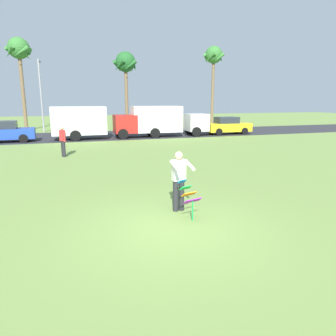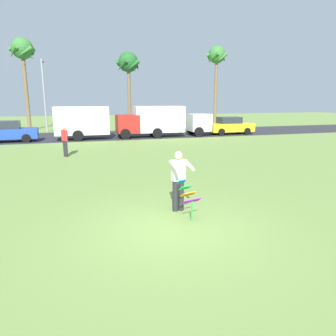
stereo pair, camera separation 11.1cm
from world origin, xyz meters
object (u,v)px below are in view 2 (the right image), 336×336
at_px(person_kite_flyer, 179,179).
at_px(palm_tree_right_near, 23,53).
at_px(parked_truck_white_box, 168,120).
at_px(parked_car_blue, 7,132).
at_px(streetlight_pole, 44,91).
at_px(parked_car_yellow, 230,126).
at_px(palm_tree_far_left, 217,59).
at_px(palm_tree_centre_far, 128,65).
at_px(kite_held, 188,195).
at_px(parked_truck_red_cab, 92,122).
at_px(person_walker_near, 65,140).

distance_m(person_kite_flyer, palm_tree_right_near, 29.30).
bearing_deg(palm_tree_right_near, parked_truck_white_box, -38.06).
relative_size(parked_car_blue, streetlight_pole, 0.61).
xyz_separation_m(parked_car_yellow, palm_tree_right_near, (-18.39, 9.66, 6.98)).
height_order(palm_tree_right_near, palm_tree_far_left, palm_tree_far_left).
relative_size(palm_tree_right_near, palm_tree_centre_far, 1.14).
height_order(kite_held, palm_tree_far_left, palm_tree_far_left).
bearing_deg(parked_car_yellow, parked_car_blue, -179.99).
bearing_deg(parked_car_yellow, parked_truck_red_cab, -180.00).
distance_m(kite_held, streetlight_pole, 26.90).
distance_m(palm_tree_right_near, streetlight_pole, 4.69).
distance_m(parked_car_blue, palm_tree_centre_far, 14.81).
distance_m(parked_truck_red_cab, palm_tree_centre_far, 10.76).
bearing_deg(streetlight_pole, parked_car_yellow, -24.62).
xyz_separation_m(palm_tree_far_left, streetlight_pole, (-20.09, -3.28, -4.15)).
relative_size(parked_truck_red_cab, palm_tree_right_near, 0.73).
relative_size(person_kite_flyer, parked_car_yellow, 0.41).
bearing_deg(kite_held, palm_tree_centre_far, 83.22).
xyz_separation_m(palm_tree_centre_far, streetlight_pole, (-8.56, -0.62, -2.74)).
xyz_separation_m(parked_car_blue, parked_car_yellow, (18.76, 0.00, 0.00)).
xyz_separation_m(person_kite_flyer, kite_held, (0.05, -0.66, -0.28)).
height_order(parked_car_blue, parked_truck_red_cab, parked_truck_red_cab).
xyz_separation_m(parked_truck_white_box, streetlight_pole, (-10.47, 7.57, 2.59)).
relative_size(parked_car_blue, parked_car_yellow, 1.01).
height_order(palm_tree_right_near, person_walker_near, palm_tree_right_near).
relative_size(palm_tree_centre_far, streetlight_pole, 1.16).
height_order(parked_truck_white_box, person_walker_near, parked_truck_white_box).
height_order(person_kite_flyer, parked_truck_white_box, parked_truck_white_box).
distance_m(parked_truck_white_box, palm_tree_right_near, 16.90).
bearing_deg(palm_tree_centre_far, palm_tree_right_near, 171.99).
bearing_deg(parked_car_yellow, kite_held, -120.96).
bearing_deg(parked_car_yellow, parked_truck_white_box, -179.99).
relative_size(kite_held, person_walker_near, 0.59).
xyz_separation_m(parked_truck_white_box, parked_car_yellow, (6.05, 0.00, -0.64)).
xyz_separation_m(parked_truck_red_cab, person_walker_near, (-1.98, -7.78, -0.48)).
bearing_deg(palm_tree_centre_far, person_walker_near, -112.15).
distance_m(parked_car_blue, palm_tree_right_near, 11.92).
height_order(parked_car_blue, streetlight_pole, streetlight_pole).
xyz_separation_m(parked_car_yellow, person_walker_near, (-14.46, -7.78, 0.16)).
bearing_deg(parked_car_blue, palm_tree_centre_far, 37.17).
bearing_deg(kite_held, palm_tree_right_near, 104.40).
height_order(person_kite_flyer, palm_tree_centre_far, palm_tree_centre_far).
distance_m(person_kite_flyer, parked_car_yellow, 21.12).
bearing_deg(parked_truck_white_box, palm_tree_far_left, 48.45).
height_order(kite_held, palm_tree_right_near, palm_tree_right_near).
relative_size(person_kite_flyer, person_walker_near, 1.00).
bearing_deg(parked_truck_red_cab, streetlight_pole, 118.07).
relative_size(parked_truck_red_cab, person_walker_near, 3.88).
bearing_deg(palm_tree_centre_far, parked_truck_red_cab, -118.90).
xyz_separation_m(kite_held, palm_tree_right_near, (-7.25, 28.23, 7.08)).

